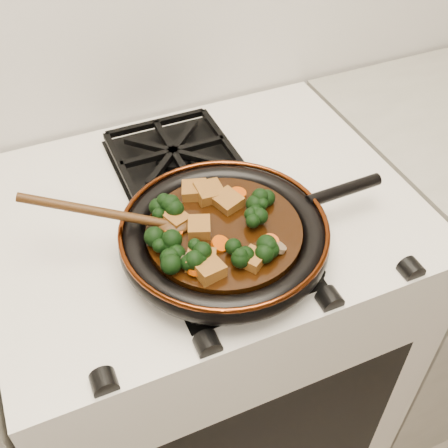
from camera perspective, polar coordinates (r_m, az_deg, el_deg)
name	(u,v)px	position (r m, az deg, el deg)	size (l,w,h in m)	color
stove	(206,345)	(1.36, -1.85, -12.18)	(0.76, 0.60, 0.90)	silver
burner_grate_front	(232,253)	(0.91, 0.82, -2.94)	(0.23, 0.23, 0.03)	black
burner_grate_back	(173,155)	(1.10, -5.16, 6.98)	(0.23, 0.23, 0.03)	black
skillet	(225,235)	(0.89, 0.13, -1.15)	(0.46, 0.34, 0.05)	black
braising_sauce	(224,233)	(0.89, 0.00, -0.96)	(0.25, 0.25, 0.02)	black
tofu_cube_0	(228,202)	(0.92, 0.39, 2.27)	(0.04, 0.04, 0.02)	brown
tofu_cube_1	(195,191)	(0.94, -3.00, 3.37)	(0.04, 0.04, 0.02)	brown
tofu_cube_2	(253,260)	(0.83, 2.97, -3.63)	(0.04, 0.03, 0.02)	brown
tofu_cube_3	(176,219)	(0.89, -4.90, 0.46)	(0.04, 0.03, 0.02)	brown
tofu_cube_4	(201,260)	(0.83, -2.39, -3.69)	(0.04, 0.04, 0.02)	brown
tofu_cube_5	(209,269)	(0.82, -1.58, -4.62)	(0.04, 0.04, 0.02)	brown
tofu_cube_6	(209,193)	(0.93, -1.52, 3.17)	(0.04, 0.04, 0.02)	brown
tofu_cube_7	(199,228)	(0.87, -2.54, -0.41)	(0.04, 0.03, 0.02)	brown
broccoli_floret_0	(162,209)	(0.90, -6.32, 1.56)	(0.06, 0.06, 0.05)	black
broccoli_floret_1	(263,252)	(0.84, 4.02, -2.89)	(0.06, 0.06, 0.05)	black
broccoli_floret_2	(177,261)	(0.83, -4.78, -3.82)	(0.06, 0.06, 0.05)	black
broccoli_floret_3	(198,254)	(0.83, -2.70, -3.04)	(0.06, 0.06, 0.06)	black
broccoli_floret_4	(261,201)	(0.92, 3.73, 2.36)	(0.06, 0.06, 0.05)	black
broccoli_floret_5	(238,253)	(0.83, 1.43, -3.01)	(0.06, 0.06, 0.05)	black
broccoli_floret_6	(255,219)	(0.89, 3.14, 0.51)	(0.05, 0.05, 0.05)	black
broccoli_floret_7	(173,211)	(0.90, -5.24, 1.30)	(0.06, 0.06, 0.06)	black
broccoli_floret_8	(164,242)	(0.86, -6.15, -1.81)	(0.06, 0.06, 0.05)	black
carrot_coin_0	(197,270)	(0.82, -2.81, -4.74)	(0.03, 0.03, 0.01)	#C34205
carrot_coin_1	(174,232)	(0.87, -5.11, -0.83)	(0.03, 0.03, 0.01)	#C34205
carrot_coin_2	(238,194)	(0.94, 1.38, 3.09)	(0.03, 0.03, 0.01)	#C34205
carrot_coin_3	(270,242)	(0.86, 4.71, -1.83)	(0.03, 0.03, 0.01)	#C34205
carrot_coin_4	(230,202)	(0.92, 0.63, 2.26)	(0.03, 0.03, 0.01)	#C34205
carrot_coin_5	(221,244)	(0.85, -0.35, -2.06)	(0.03, 0.03, 0.01)	#C34205
mushroom_slice_0	(190,262)	(0.83, -3.45, -3.85)	(0.03, 0.03, 0.01)	#7B6447
mushroom_slice_1	(276,246)	(0.85, 5.31, -2.26)	(0.03, 0.03, 0.01)	#7B6447
mushroom_slice_2	(169,217)	(0.90, -5.61, 0.72)	(0.03, 0.03, 0.01)	#7B6447
wooden_spoon	(130,217)	(0.88, -9.51, 0.67)	(0.15, 0.09, 0.24)	#3F230D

